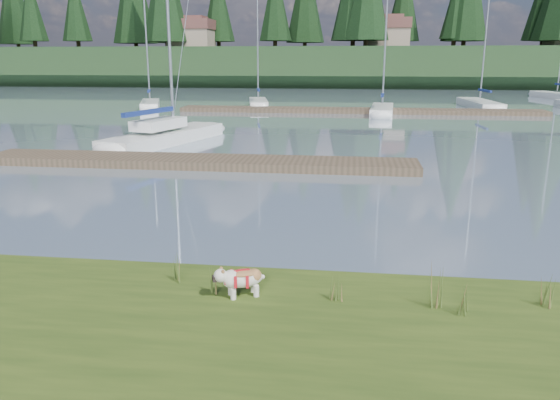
# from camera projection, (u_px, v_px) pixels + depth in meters

# --- Properties ---
(ground) EXTENTS (200.00, 200.00, 0.00)m
(ground) POSITION_uv_depth(u_px,v_px,m) (330.00, 112.00, 39.71)
(ground) COLOR #7C8FA2
(ground) RESTS_ON ground
(ridge) EXTENTS (200.00, 20.00, 5.00)m
(ridge) POSITION_uv_depth(u_px,v_px,m) (343.00, 67.00, 80.33)
(ridge) COLOR black
(ridge) RESTS_ON ground
(bulldog) EXTENTS (0.79, 0.54, 0.47)m
(bulldog) POSITION_uv_depth(u_px,v_px,m) (242.00, 278.00, 8.20)
(bulldog) COLOR silver
(bulldog) RESTS_ON bank
(sailboat_main) EXTENTS (4.03, 8.82, 12.52)m
(sailboat_main) POSITION_uv_depth(u_px,v_px,m) (173.00, 133.00, 25.77)
(sailboat_main) COLOR white
(sailboat_main) RESTS_ON ground
(dock_near) EXTENTS (16.00, 2.00, 0.30)m
(dock_near) POSITION_uv_depth(u_px,v_px,m) (197.00, 162.00, 20.04)
(dock_near) COLOR #4C3D2C
(dock_near) RESTS_ON ground
(dock_far) EXTENTS (26.00, 2.20, 0.30)m
(dock_far) POSITION_uv_depth(u_px,v_px,m) (358.00, 111.00, 39.42)
(dock_far) COLOR #4C3D2C
(dock_far) RESTS_ON ground
(sailboat_bg_0) EXTENTS (3.33, 6.64, 9.70)m
(sailboat_bg_0) POSITION_uv_depth(u_px,v_px,m) (150.00, 104.00, 43.22)
(sailboat_bg_0) COLOR white
(sailboat_bg_0) RESTS_ON ground
(sailboat_bg_1) EXTENTS (2.67, 6.95, 10.31)m
(sailboat_bg_1) POSITION_uv_depth(u_px,v_px,m) (258.00, 102.00, 44.77)
(sailboat_bg_1) COLOR white
(sailboat_bg_1) RESTS_ON ground
(sailboat_bg_2) EXTENTS (1.97, 7.42, 11.09)m
(sailboat_bg_2) POSITION_uv_depth(u_px,v_px,m) (382.00, 109.00, 38.80)
(sailboat_bg_2) COLOR white
(sailboat_bg_2) RESTS_ON ground
(sailboat_bg_3) EXTENTS (2.30, 8.84, 12.77)m
(sailboat_bg_3) POSITION_uv_depth(u_px,v_px,m) (477.00, 103.00, 44.05)
(sailboat_bg_3) COLOR white
(sailboat_bg_3) RESTS_ON ground
(sailboat_bg_5) EXTENTS (3.21, 8.37, 11.71)m
(sailboat_bg_5) POSITION_uv_depth(u_px,v_px,m) (553.00, 95.00, 53.48)
(sailboat_bg_5) COLOR white
(sailboat_bg_5) RESTS_ON ground
(weed_0) EXTENTS (0.17, 0.14, 0.56)m
(weed_0) POSITION_uv_depth(u_px,v_px,m) (214.00, 280.00, 8.26)
(weed_0) COLOR #475B23
(weed_0) RESTS_ON bank
(weed_1) EXTENTS (0.17, 0.14, 0.42)m
(weed_1) POSITION_uv_depth(u_px,v_px,m) (335.00, 288.00, 8.13)
(weed_1) COLOR #475B23
(weed_1) RESTS_ON bank
(weed_2) EXTENTS (0.17, 0.14, 0.75)m
(weed_2) POSITION_uv_depth(u_px,v_px,m) (435.00, 286.00, 7.85)
(weed_2) COLOR #475B23
(weed_2) RESTS_ON bank
(weed_3) EXTENTS (0.17, 0.14, 0.50)m
(weed_3) POSITION_uv_depth(u_px,v_px,m) (178.00, 269.00, 8.78)
(weed_3) COLOR #475B23
(weed_3) RESTS_ON bank
(weed_4) EXTENTS (0.17, 0.14, 0.47)m
(weed_4) POSITION_uv_depth(u_px,v_px,m) (465.00, 301.00, 7.63)
(weed_4) COLOR #475B23
(weed_4) RESTS_ON bank
(weed_5) EXTENTS (0.17, 0.14, 0.59)m
(weed_5) POSITION_uv_depth(u_px,v_px,m) (546.00, 290.00, 7.89)
(weed_5) COLOR #475B23
(weed_5) RESTS_ON bank
(mud_lip) EXTENTS (60.00, 0.50, 0.14)m
(mud_lip) POSITION_uv_depth(u_px,v_px,m) (252.00, 284.00, 9.39)
(mud_lip) COLOR #33281C
(mud_lip) RESTS_ON ground
(conifer_1) EXTENTS (4.40, 4.40, 11.30)m
(conifer_1) POSITION_uv_depth(u_px,v_px,m) (75.00, 6.00, 81.27)
(conifer_1) COLOR #382619
(conifer_1) RESTS_ON ridge
(conifer_3) EXTENTS (4.84, 4.84, 12.25)m
(conifer_3) POSITION_uv_depth(u_px,v_px,m) (275.00, 1.00, 78.30)
(conifer_3) COLOR #382619
(conifer_3) RESTS_ON ridge
(conifer_5) EXTENTS (3.96, 3.96, 10.35)m
(conifer_5) POSITION_uv_depth(u_px,v_px,m) (456.00, 4.00, 73.43)
(conifer_5) COLOR #382619
(conifer_5) RESTS_ON ridge
(house_0) EXTENTS (6.30, 5.30, 4.65)m
(house_0) POSITION_uv_depth(u_px,v_px,m) (191.00, 33.00, 79.03)
(house_0) COLOR gray
(house_0) RESTS_ON ridge
(house_1) EXTENTS (6.30, 5.30, 4.65)m
(house_1) POSITION_uv_depth(u_px,v_px,m) (387.00, 32.00, 76.43)
(house_1) COLOR gray
(house_1) RESTS_ON ridge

